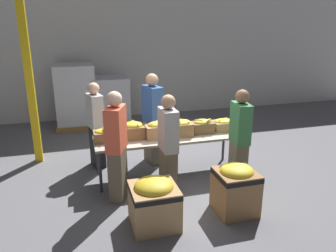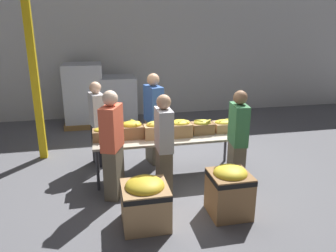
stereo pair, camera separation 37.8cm
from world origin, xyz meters
The scene contains 19 objects.
ground_plane centered at (0.00, 0.00, 0.00)m, with size 30.00×30.00×0.00m, color slate.
wall_back centered at (0.00, 4.23, 2.00)m, with size 16.00×0.08×4.00m.
sorting_table centered at (0.00, 0.00, 0.69)m, with size 2.60×0.80×0.74m.
banana_box_0 centered at (-1.10, 0.04, 0.85)m, with size 0.38×0.31×0.25m.
banana_box_1 centered at (-0.62, 0.06, 0.89)m, with size 0.38×0.34×0.30m.
banana_box_2 centered at (-0.23, -0.04, 0.89)m, with size 0.38×0.29×0.30m.
banana_box_3 centered at (0.22, -0.03, 0.89)m, with size 0.38×0.33×0.30m.
banana_box_4 centered at (0.64, 0.02, 0.87)m, with size 0.38×0.29×0.27m.
banana_box_5 centered at (1.07, 0.05, 0.85)m, with size 0.38×0.32×0.23m.
volunteer_0 centered at (1.00, -0.72, 0.82)m, with size 0.28×0.47×1.66m.
volunteer_1 centered at (-1.20, 0.76, 0.81)m, with size 0.31×0.47×1.62m.
volunteer_2 centered at (-0.14, 0.62, 0.88)m, with size 0.33×0.51×1.76m.
volunteer_3 centered at (-0.98, -0.60, 0.85)m, with size 0.38×0.51×1.71m.
volunteer_4 centered at (-0.21, -0.72, 0.82)m, with size 0.22×0.44×1.64m.
donation_bin_0 centered at (-0.62, -1.46, 0.36)m, with size 0.62×0.62×0.69m.
donation_bin_1 centered at (0.59, -1.46, 0.40)m, with size 0.56×0.56×0.74m.
support_pillar centered at (-2.33, 1.31, 2.00)m, with size 0.14×0.14×4.00m.
pallet_stack_0 centered at (-1.54, 3.51, 0.81)m, with size 1.08×1.08×1.65m.
pallet_stack_1 centered at (-0.64, 3.41, 0.64)m, with size 1.01×1.01×1.29m.
Camera 2 is at (-1.13, -5.34, 2.64)m, focal length 35.00 mm.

